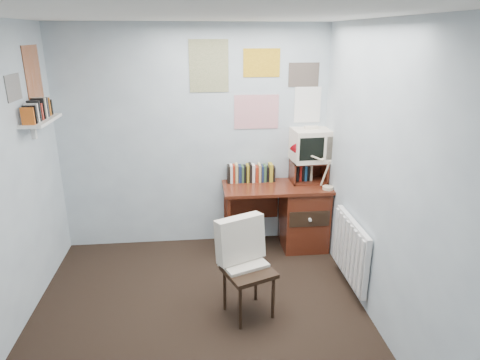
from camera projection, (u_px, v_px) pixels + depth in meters
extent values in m
plane|color=black|center=(200.00, 334.00, 3.57)|extent=(3.50, 3.50, 0.00)
cube|color=silver|center=(195.00, 139.00, 4.81)|extent=(3.00, 0.02, 2.50)
cube|color=silver|center=(389.00, 188.00, 3.31)|extent=(0.02, 3.50, 2.50)
cube|color=white|center=(189.00, 14.00, 2.76)|extent=(3.00, 3.50, 0.02)
cube|color=#5B2415|center=(276.00, 187.00, 4.80)|extent=(1.20, 0.55, 0.03)
cube|color=#5B2415|center=(304.00, 217.00, 4.96)|extent=(0.50, 0.50, 0.72)
cylinder|color=#5B2415|center=(229.00, 229.00, 4.65)|extent=(0.04, 0.04, 0.72)
cylinder|color=#5B2415|center=(226.00, 212.00, 5.09)|extent=(0.04, 0.04, 0.72)
cube|color=#5B2415|center=(251.00, 206.00, 5.12)|extent=(0.64, 0.02, 0.30)
cube|color=black|center=(249.00, 272.00, 3.70)|extent=(0.56, 0.55, 0.85)
cube|color=#B00B17|center=(329.00, 171.00, 4.62)|extent=(0.33, 0.29, 0.43)
cube|color=#5B2415|center=(308.00, 171.00, 4.90)|extent=(0.40, 0.30, 0.25)
cube|color=#EEDEC7|center=(310.00, 143.00, 4.82)|extent=(0.44, 0.41, 0.39)
cube|color=#5B2415|center=(253.00, 172.00, 4.91)|extent=(0.60, 0.14, 0.22)
cube|color=white|center=(351.00, 250.00, 4.09)|extent=(0.09, 0.80, 0.60)
cube|color=white|center=(41.00, 121.00, 3.94)|extent=(0.20, 0.62, 0.24)
cube|color=white|center=(257.00, 85.00, 4.68)|extent=(1.20, 0.01, 0.90)
cube|color=white|center=(24.00, 79.00, 3.81)|extent=(0.01, 0.70, 0.60)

